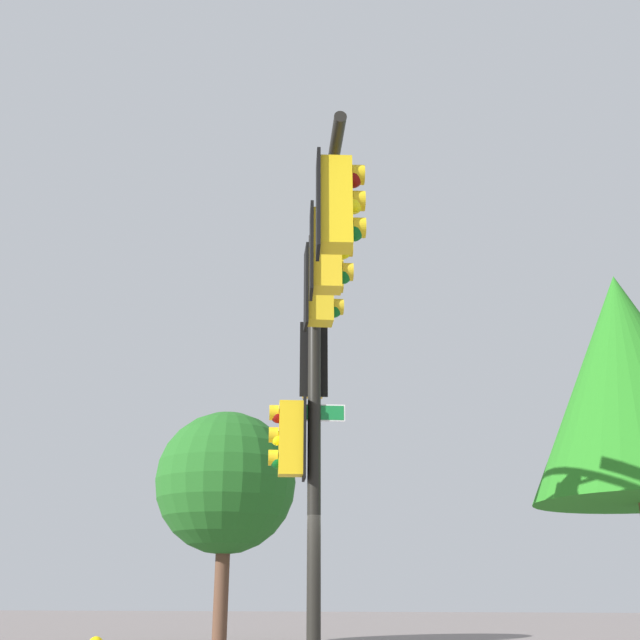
% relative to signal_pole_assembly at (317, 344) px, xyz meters
% --- Properties ---
extents(signal_pole_assembly, '(4.83, 1.96, 7.00)m').
position_rel_signal_pole_assembly_xyz_m(signal_pole_assembly, '(0.00, 0.00, 0.00)').
color(signal_pole_assembly, black).
rests_on(signal_pole_assembly, ground_plane).
extents(tree_near, '(4.38, 4.38, 6.94)m').
position_rel_signal_pole_assembly_xyz_m(tree_near, '(-12.97, -5.34, -0.02)').
color(tree_near, brown).
rests_on(tree_near, ground_plane).
extents(tree_mid, '(3.98, 3.98, 7.40)m').
position_rel_signal_pole_assembly_xyz_m(tree_mid, '(-4.70, 5.14, 0.43)').
color(tree_mid, brown).
rests_on(tree_mid, ground_plane).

